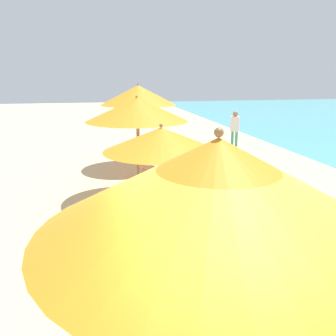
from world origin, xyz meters
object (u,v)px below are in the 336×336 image
at_px(umbrella_second, 161,140).
at_px(lounger_third_shoreside, 165,172).
at_px(lounger_third_inland, 171,201).
at_px(lounger_farthest_inland, 169,163).
at_px(lounger_second_shoreside, 201,215).
at_px(umbrella_third, 137,110).
at_px(umbrella_farthest, 138,95).
at_px(umbrella_nearest, 217,187).
at_px(lounger_nearest_shoreside, 263,335).
at_px(beach_ball, 271,181).
at_px(lounger_farthest_shoreside, 162,151).
at_px(person_walking_near, 235,127).

height_order(umbrella_second, lounger_third_shoreside, umbrella_second).
bearing_deg(lounger_third_inland, lounger_farthest_inland, 81.53).
distance_m(umbrella_second, lounger_third_inland, 2.82).
bearing_deg(lounger_second_shoreside, umbrella_third, 105.88).
xyz_separation_m(lounger_second_shoreside, lounger_third_shoreside, (-0.10, 3.28, 0.03)).
bearing_deg(umbrella_farthest, lounger_farthest_inland, -48.04).
bearing_deg(umbrella_nearest, umbrella_third, 87.41).
distance_m(lounger_nearest_shoreside, beach_ball, 6.47).
bearing_deg(lounger_third_shoreside, umbrella_nearest, -112.26).
relative_size(umbrella_third, umbrella_farthest, 0.92).
bearing_deg(lounger_third_inland, umbrella_second, -103.13).
bearing_deg(umbrella_second, lounger_farthest_shoreside, 79.25).
xyz_separation_m(umbrella_second, umbrella_farthest, (0.45, 6.54, 0.33)).
bearing_deg(beach_ball, lounger_farthest_shoreside, 120.11).
height_order(lounger_second_shoreside, lounger_farthest_shoreside, lounger_farthest_shoreside).
height_order(umbrella_third, person_walking_near, umbrella_third).
distance_m(umbrella_farthest, beach_ball, 5.09).
bearing_deg(person_walking_near, umbrella_third, -13.99).
bearing_deg(lounger_second_shoreside, beach_ball, 28.48).
height_order(umbrella_second, person_walking_near, umbrella_second).
bearing_deg(lounger_farthest_shoreside, person_walking_near, 20.94).
height_order(lounger_second_shoreside, lounger_third_shoreside, lounger_third_shoreside).
xyz_separation_m(lounger_third_inland, umbrella_farthest, (-0.15, 4.46, 2.13)).
xyz_separation_m(lounger_farthest_shoreside, person_walking_near, (3.26, 0.93, 0.70)).
xyz_separation_m(lounger_nearest_shoreside, umbrella_third, (-0.68, 5.67, 1.97)).
height_order(lounger_nearest_shoreside, umbrella_second, umbrella_second).
relative_size(umbrella_second, lounger_third_inland, 1.59).
height_order(umbrella_nearest, person_walking_near, umbrella_nearest).
bearing_deg(umbrella_farthest, lounger_third_inland, -88.07).
bearing_deg(lounger_third_inland, lounger_nearest_shoreside, -85.64).
distance_m(umbrella_farthest, lounger_farthest_inland, 2.50).
xyz_separation_m(lounger_farthest_shoreside, beach_ball, (2.35, -4.06, -0.10)).
xyz_separation_m(umbrella_second, lounger_farthest_inland, (1.31, 5.58, -1.81)).
xyz_separation_m(lounger_second_shoreside, lounger_farthest_inland, (0.25, 4.35, 0.03)).
height_order(umbrella_second, lounger_farthest_inland, umbrella_second).
bearing_deg(umbrella_third, beach_ball, 0.36).
relative_size(lounger_nearest_shoreside, umbrella_third, 0.54).
height_order(lounger_third_shoreside, beach_ball, lounger_third_shoreside).
bearing_deg(beach_ball, lounger_third_inland, -157.68).
height_order(lounger_third_inland, beach_ball, lounger_third_inland).
distance_m(umbrella_second, umbrella_farthest, 6.56).
xyz_separation_m(umbrella_nearest, lounger_third_inland, (0.88, 5.44, -2.10)).
bearing_deg(lounger_third_inland, umbrella_farthest, 94.92).
bearing_deg(umbrella_farthest, umbrella_nearest, -94.22).
bearing_deg(lounger_farthest_inland, lounger_farthest_shoreside, 74.09).
bearing_deg(umbrella_farthest, beach_ball, -43.58).
distance_m(lounger_farthest_shoreside, beach_ball, 4.69).
xyz_separation_m(umbrella_nearest, lounger_nearest_shoreside, (0.99, 1.05, -2.12)).
height_order(lounger_third_inland, lounger_farthest_inland, lounger_third_inland).
relative_size(umbrella_nearest, lounger_third_shoreside, 1.63).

